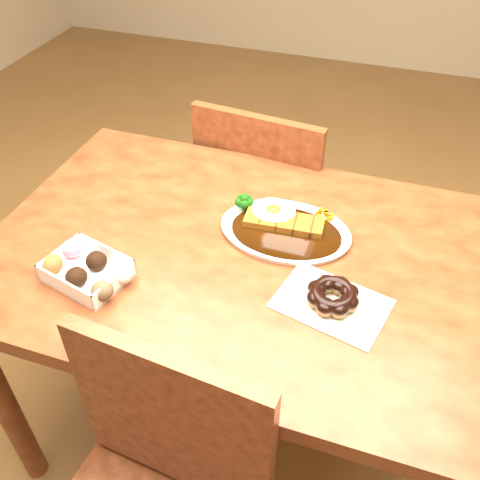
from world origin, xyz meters
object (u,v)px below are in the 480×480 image
(chair_far, at_px, (269,204))
(katsu_curry_plate, at_px, (284,227))
(pon_de_ring, at_px, (333,297))
(donut_box, at_px, (87,270))
(table, at_px, (245,281))

(chair_far, bearing_deg, katsu_curry_plate, 115.25)
(katsu_curry_plate, bearing_deg, pon_de_ring, -51.21)
(chair_far, distance_m, donut_box, 0.81)
(katsu_curry_plate, height_order, donut_box, katsu_curry_plate)
(pon_de_ring, bearing_deg, katsu_curry_plate, 128.79)
(donut_box, relative_size, pon_de_ring, 0.81)
(katsu_curry_plate, bearing_deg, chair_far, 109.35)
(donut_box, bearing_deg, pon_de_ring, 10.16)
(table, xyz_separation_m, chair_far, (-0.09, 0.54, -0.17))
(donut_box, bearing_deg, table, 33.02)
(donut_box, height_order, pon_de_ring, donut_box)
(table, relative_size, katsu_curry_plate, 3.89)
(katsu_curry_plate, bearing_deg, table, -125.27)
(katsu_curry_plate, xyz_separation_m, donut_box, (-0.36, -0.29, 0.01))
(chair_far, xyz_separation_m, pon_de_ring, (0.31, -0.63, 0.29))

